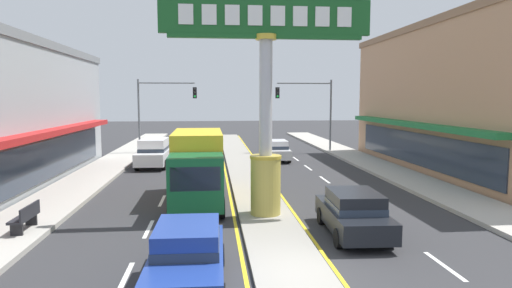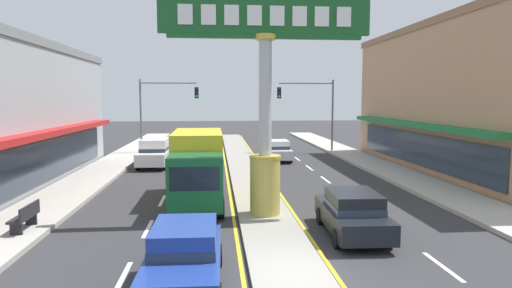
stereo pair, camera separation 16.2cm
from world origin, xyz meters
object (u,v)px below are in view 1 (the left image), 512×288
at_px(box_truck_near_right_lane, 197,165).
at_px(street_bench, 26,217).
at_px(storefront_right, 476,98).
at_px(traffic_light_left_side, 160,103).
at_px(district_sign, 266,98).
at_px(traffic_light_right_side, 311,103).
at_px(sedan_far_left_oncoming, 276,150).
at_px(sedan_mid_left_lane, 353,212).
at_px(suv_far_right_lane, 154,152).
at_px(sedan_near_left_lane, 187,255).

xyz_separation_m(box_truck_near_right_lane, street_bench, (-5.67, -4.31, -1.05)).
relative_size(storefront_right, traffic_light_left_side, 3.57).
xyz_separation_m(district_sign, traffic_light_right_side, (6.28, 20.15, -0.41)).
relative_size(district_sign, sedan_far_left_oncoming, 1.94).
bearing_deg(storefront_right, sedan_mid_left_lane, -133.89).
relative_size(storefront_right, traffic_light_right_side, 3.57).
xyz_separation_m(traffic_light_right_side, suv_far_right_lane, (-12.28, -6.58, -3.26)).
distance_m(district_sign, suv_far_right_lane, 15.28).
xyz_separation_m(storefront_right, street_bench, (-22.97, -11.28, -4.02)).
distance_m(sedan_mid_left_lane, street_bench, 11.13).
relative_size(traffic_light_right_side, box_truck_near_right_lane, 0.90).
bearing_deg(suv_far_right_lane, sedan_near_left_lane, -80.51).
bearing_deg(storefront_right, sedan_far_left_oncoming, 153.43).
relative_size(sedan_mid_left_lane, sedan_far_left_oncoming, 1.01).
height_order(traffic_light_right_side, suv_far_right_lane, traffic_light_right_side).
bearing_deg(sedan_near_left_lane, traffic_light_right_side, 71.14).
height_order(traffic_light_right_side, sedan_mid_left_lane, traffic_light_right_side).
bearing_deg(traffic_light_right_side, storefront_right, -51.21).
bearing_deg(box_truck_near_right_lane, street_bench, -142.74).
bearing_deg(sedan_near_left_lane, suv_far_right_lane, 99.49).
xyz_separation_m(district_sign, sedan_far_left_oncoming, (2.70, 15.76, -3.87)).
height_order(box_truck_near_right_lane, street_bench, box_truck_near_right_lane).
bearing_deg(box_truck_near_right_lane, sedan_far_left_oncoming, 67.26).
xyz_separation_m(storefront_right, sedan_near_left_lane, (-17.29, -15.97, -3.88)).
bearing_deg(traffic_light_left_side, sedan_mid_left_lane, -68.79).
relative_size(traffic_light_left_side, sedan_far_left_oncoming, 1.43).
bearing_deg(storefront_right, traffic_light_left_side, 152.68).
relative_size(sedan_mid_left_lane, street_bench, 2.73).
distance_m(district_sign, sedan_near_left_lane, 7.75).
distance_m(traffic_light_left_side, sedan_mid_left_lane, 25.07).
bearing_deg(sedan_mid_left_lane, sedan_far_left_oncoming, 90.00).
relative_size(district_sign, sedan_near_left_lane, 1.94).
relative_size(storefront_right, sedan_mid_left_lane, 5.07).
bearing_deg(sedan_far_left_oncoming, district_sign, -99.72).
distance_m(traffic_light_right_side, box_truck_near_right_lane, 19.67).
relative_size(district_sign, traffic_light_left_side, 1.35).
bearing_deg(sedan_mid_left_lane, traffic_light_right_side, 81.02).
distance_m(suv_far_right_lane, sedan_mid_left_lane, 18.32).
bearing_deg(traffic_light_right_side, box_truck_near_right_lane, -117.48).
height_order(storefront_right, sedan_far_left_oncoming, storefront_right).
xyz_separation_m(traffic_light_right_side, street_bench, (-14.67, -21.61, -3.60)).
bearing_deg(traffic_light_right_side, sedan_near_left_lane, -108.86).
bearing_deg(box_truck_near_right_lane, suv_far_right_lane, 107.02).
bearing_deg(sedan_near_left_lane, street_bench, 140.47).
relative_size(storefront_right, box_truck_near_right_lane, 3.20).
distance_m(storefront_right, traffic_light_left_side, 23.50).
xyz_separation_m(sedan_far_left_oncoming, street_bench, (-11.08, -17.23, -0.14)).
relative_size(district_sign, sedan_mid_left_lane, 1.92).
relative_size(traffic_light_left_side, street_bench, 3.88).
xyz_separation_m(storefront_right, sedan_mid_left_lane, (-11.89, -12.37, -3.88)).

